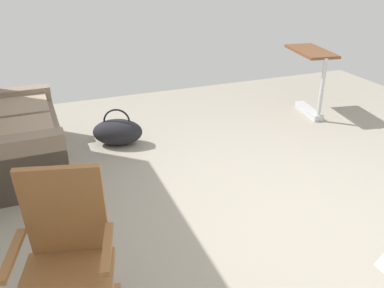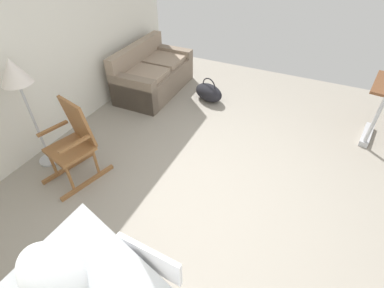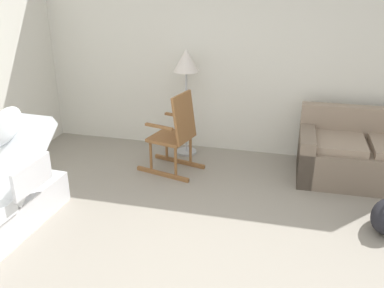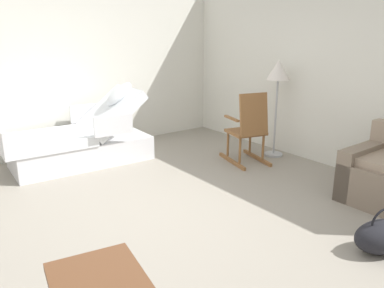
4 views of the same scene
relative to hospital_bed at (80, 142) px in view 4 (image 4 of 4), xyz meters
The scene contains 7 objects.
ground_plane 2.14m from the hospital_bed, ahead, with size 6.94×6.94×0.00m, color gray.
back_wall 3.71m from the hospital_bed, 53.75° to the left, with size 5.75×0.10×2.70m, color silver.
side_wall 1.27m from the hospital_bed, 168.46° to the left, with size 0.10×5.55×2.70m, color silver.
hospital_bed is the anchor object (origin of this frame).
rocking_chair 2.45m from the hospital_bed, 53.32° to the left, with size 0.85×0.65×1.05m.
floor_lamp 3.07m from the hospital_bed, 60.36° to the left, with size 0.34×0.34×1.48m.
duffel_bag 4.09m from the hospital_bed, 17.04° to the left, with size 0.49×0.64×0.43m.
Camera 4 is at (3.21, -2.12, 1.89)m, focal length 36.33 mm.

